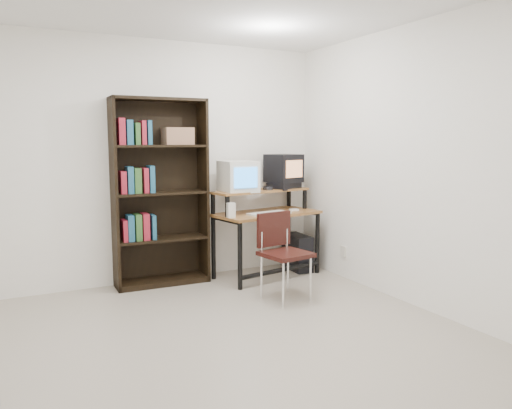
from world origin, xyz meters
name	(u,v)px	position (x,y,z in m)	size (l,w,h in m)	color
floor	(220,348)	(0.00, 0.00, -0.01)	(4.00, 4.00, 0.01)	#B7AB97
back_wall	(146,163)	(0.00, 2.00, 1.30)	(4.00, 0.01, 2.60)	white
front_wall	(432,207)	(0.00, -2.00, 1.30)	(4.00, 0.01, 2.60)	white
right_wall	(425,167)	(2.00, 0.00, 1.30)	(0.01, 4.00, 2.60)	white
computer_desk	(266,216)	(1.25, 1.62, 0.69)	(1.27, 0.79, 0.98)	#9A6532
crt_monitor	(238,177)	(0.93, 1.67, 1.14)	(0.37, 0.38, 0.35)	silver
vcr	(284,186)	(1.56, 1.75, 1.01)	(0.36, 0.26, 0.08)	black
crt_tv	(284,168)	(1.56, 1.76, 1.21)	(0.42, 0.41, 0.33)	black
cd_spindle	(268,189)	(1.29, 1.65, 0.99)	(0.12, 0.12, 0.05)	#26262B
keyboard	(269,214)	(1.20, 1.44, 0.74)	(0.47, 0.21, 0.04)	silver
mousepad	(295,212)	(1.59, 1.55, 0.72)	(0.22, 0.18, 0.01)	black
mouse	(294,210)	(1.58, 1.55, 0.74)	(0.10, 0.06, 0.03)	white
desk_speaker	(231,211)	(0.73, 1.43, 0.80)	(0.08, 0.07, 0.17)	silver
pc_tower	(297,252)	(1.71, 1.68, 0.21)	(0.20, 0.45, 0.42)	black
school_chair	(281,246)	(1.00, 0.83, 0.51)	(0.48, 0.48, 0.84)	black
bookshelf	(159,191)	(0.09, 1.86, 1.01)	(0.99, 0.35, 1.97)	black
wall_outlet	(343,251)	(1.99, 1.15, 0.30)	(0.02, 0.08, 0.12)	beige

